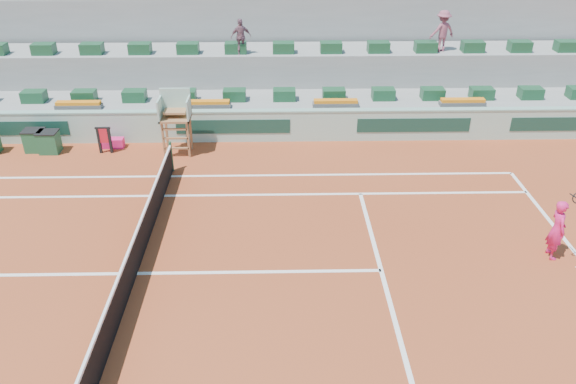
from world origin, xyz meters
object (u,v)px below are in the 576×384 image
(tennis_player, at_px, (557,229))
(drink_cooler_a, at_px, (49,142))
(umpire_chair, at_px, (175,113))
(player_bag, at_px, (113,143))

(tennis_player, bearing_deg, drink_cooler_a, 156.31)
(tennis_player, bearing_deg, umpire_chair, 148.06)
(player_bag, distance_m, umpire_chair, 2.96)
(player_bag, bearing_deg, tennis_player, -28.34)
(player_bag, bearing_deg, umpire_chair, -10.08)
(player_bag, relative_size, umpire_chair, 0.34)
(umpire_chair, xyz_separation_m, tennis_player, (11.12, -6.93, -0.68))
(player_bag, relative_size, drink_cooler_a, 0.98)
(umpire_chair, height_order, tennis_player, umpire_chair)
(umpire_chair, distance_m, tennis_player, 13.12)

